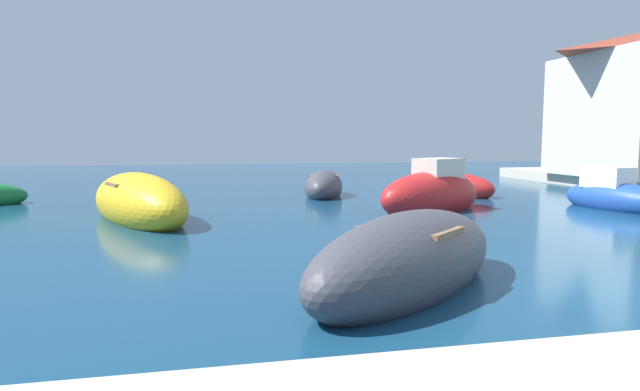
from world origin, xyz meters
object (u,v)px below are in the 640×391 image
(moored_boat_4, at_px, (454,187))
(moored_boat_6, at_px, (613,196))
(moored_boat_8, at_px, (324,187))
(moored_boat_5, at_px, (409,261))
(moored_boat_0, at_px, (139,203))
(moored_boat_3, at_px, (432,194))

(moored_boat_4, relative_size, moored_boat_6, 0.92)
(moored_boat_4, distance_m, moored_boat_8, 4.91)
(moored_boat_4, xyz_separation_m, moored_boat_6, (3.10, -4.53, 0.07))
(moored_boat_6, bearing_deg, moored_boat_5, -62.40)
(moored_boat_4, distance_m, moored_boat_6, 5.49)
(moored_boat_6, bearing_deg, moored_boat_8, -133.89)
(moored_boat_4, relative_size, moored_boat_5, 0.74)
(moored_boat_5, xyz_separation_m, moored_boat_6, (9.45, 7.05, -0.01))
(moored_boat_6, xyz_separation_m, moored_boat_8, (-7.92, 5.50, -0.04))
(moored_boat_0, distance_m, moored_boat_5, 9.04)
(moored_boat_8, bearing_deg, moored_boat_5, 10.75)
(moored_boat_8, bearing_deg, moored_boat_0, -34.44)
(moored_boat_5, distance_m, moored_boat_6, 11.79)
(moored_boat_6, relative_size, moored_boat_8, 1.02)
(moored_boat_0, bearing_deg, moored_boat_6, -115.98)
(moored_boat_4, bearing_deg, moored_boat_5, 116.17)
(moored_boat_0, xyz_separation_m, moored_boat_8, (6.12, 4.75, -0.10))
(moored_boat_0, height_order, moored_boat_6, moored_boat_6)
(moored_boat_3, relative_size, moored_boat_5, 0.95)
(moored_boat_3, xyz_separation_m, moored_boat_4, (2.50, 3.64, -0.17))
(moored_boat_3, xyz_separation_m, moored_boat_8, (-2.32, 4.61, -0.13))
(moored_boat_0, distance_m, moored_boat_8, 7.75)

